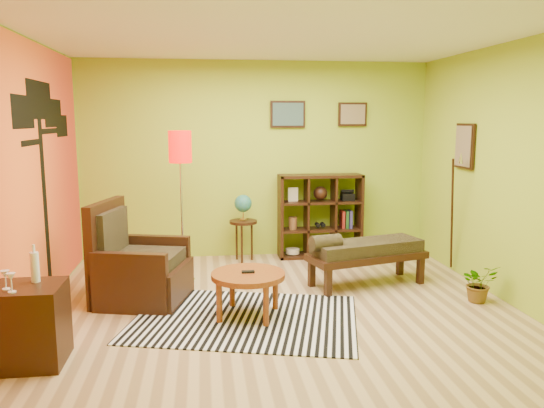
{
  "coord_description": "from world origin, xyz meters",
  "views": [
    {
      "loc": [
        -0.77,
        -5.34,
        1.98
      ],
      "look_at": [
        -0.01,
        0.41,
        1.05
      ],
      "focal_mm": 35.0,
      "sensor_mm": 36.0,
      "label": 1
    }
  ],
  "objects": [
    {
      "name": "ground",
      "position": [
        0.0,
        0.0,
        0.0
      ],
      "size": [
        5.0,
        5.0,
        0.0
      ],
      "primitive_type": "plane",
      "color": "tan",
      "rests_on": "ground"
    },
    {
      "name": "room_shell",
      "position": [
        -0.09,
        0.01,
        1.8
      ],
      "size": [
        5.04,
        4.54,
        2.82
      ],
      "color": "#9AB92A",
      "rests_on": "ground"
    },
    {
      "name": "zebra_rug",
      "position": [
        -0.38,
        -0.28,
        0.01
      ],
      "size": [
        2.53,
        2.09,
        0.01
      ],
      "primitive_type": "cube",
      "rotation": [
        0.0,
        0.0,
        -0.26
      ],
      "color": "white",
      "rests_on": "ground"
    },
    {
      "name": "coffee_table",
      "position": [
        -0.34,
        -0.21,
        0.39
      ],
      "size": [
        0.74,
        0.74,
        0.48
      ],
      "color": "brown",
      "rests_on": "ground"
    },
    {
      "name": "armchair",
      "position": [
        -1.51,
        0.44,
        0.33
      ],
      "size": [
        1.1,
        1.09,
        1.1
      ],
      "color": "black",
      "rests_on": "ground"
    },
    {
      "name": "side_cabinet",
      "position": [
        -2.2,
        -1.03,
        0.33
      ],
      "size": [
        0.56,
        0.51,
        0.97
      ],
      "color": "black",
      "rests_on": "ground"
    },
    {
      "name": "floor_lamp",
      "position": [
        -1.03,
        1.05,
        1.49
      ],
      "size": [
        0.28,
        0.28,
        1.85
      ],
      "color": "silver",
      "rests_on": "ground"
    },
    {
      "name": "globe_table",
      "position": [
        -0.22,
        1.92,
        0.72
      ],
      "size": [
        0.39,
        0.39,
        0.94
      ],
      "color": "black",
      "rests_on": "ground"
    },
    {
      "name": "cube_shelf",
      "position": [
        0.91,
        2.03,
        0.6
      ],
      "size": [
        1.2,
        0.35,
        1.2
      ],
      "color": "black",
      "rests_on": "ground"
    },
    {
      "name": "bench",
      "position": [
        1.12,
        0.62,
        0.43
      ],
      "size": [
        1.52,
        0.87,
        0.67
      ],
      "color": "black",
      "rests_on": "ground"
    },
    {
      "name": "potted_plant",
      "position": [
        2.2,
        -0.1,
        0.16
      ],
      "size": [
        0.41,
        0.45,
        0.33
      ],
      "primitive_type": "imported",
      "rotation": [
        0.0,
        0.0,
        0.08
      ],
      "color": "#26661E",
      "rests_on": "ground"
    }
  ]
}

